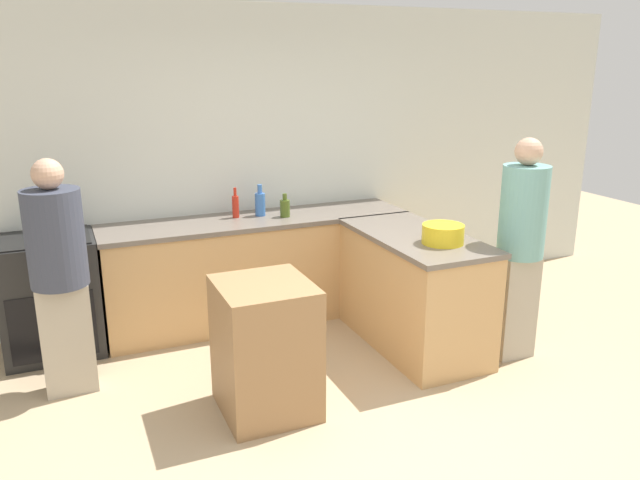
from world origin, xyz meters
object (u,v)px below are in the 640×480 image
(island_table, at_px, (265,348))
(hot_sauce_bottle, at_px, (236,206))
(mixing_bowl, at_px, (443,234))
(range_oven, at_px, (51,296))
(olive_oil_bottle, at_px, (285,208))
(person_at_peninsula, at_px, (520,242))
(person_by_range, at_px, (59,271))
(water_bottle_blue, at_px, (260,203))

(island_table, distance_m, hot_sauce_bottle, 1.69)
(mixing_bowl, distance_m, hot_sauce_bottle, 1.81)
(range_oven, distance_m, mixing_bowl, 3.05)
(olive_oil_bottle, bearing_deg, person_at_peninsula, -46.78)
(person_by_range, bearing_deg, olive_oil_bottle, 19.50)
(water_bottle_blue, xyz_separation_m, olive_oil_bottle, (0.18, -0.13, -0.03))
(range_oven, bearing_deg, water_bottle_blue, 2.20)
(island_table, relative_size, hot_sauce_bottle, 3.37)
(water_bottle_blue, height_order, olive_oil_bottle, water_bottle_blue)
(water_bottle_blue, relative_size, olive_oil_bottle, 1.35)
(water_bottle_blue, bearing_deg, island_table, -107.27)
(water_bottle_blue, height_order, person_at_peninsula, person_at_peninsula)
(hot_sauce_bottle, height_order, person_at_peninsula, person_at_peninsula)
(hot_sauce_bottle, bearing_deg, olive_oil_bottle, -19.45)
(olive_oil_bottle, height_order, person_at_peninsula, person_at_peninsula)
(hot_sauce_bottle, bearing_deg, water_bottle_blue, -4.16)
(person_at_peninsula, bearing_deg, person_by_range, 166.22)
(mixing_bowl, bearing_deg, water_bottle_blue, 125.69)
(mixing_bowl, bearing_deg, range_oven, 154.65)
(mixing_bowl, xyz_separation_m, person_at_peninsula, (0.55, -0.20, -0.07))
(person_by_range, bearing_deg, island_table, -33.41)
(range_oven, height_order, island_table, range_oven)
(island_table, distance_m, person_by_range, 1.47)
(olive_oil_bottle, height_order, person_by_range, person_by_range)
(mixing_bowl, bearing_deg, island_table, -172.40)
(island_table, xyz_separation_m, person_at_peninsula, (2.00, -0.01, 0.48))
(range_oven, bearing_deg, island_table, -49.55)
(island_table, xyz_separation_m, mixing_bowl, (1.45, 0.19, 0.55))
(mixing_bowl, height_order, person_at_peninsula, person_at_peninsula)
(olive_oil_bottle, bearing_deg, island_table, -115.03)
(hot_sauce_bottle, bearing_deg, island_table, -99.63)
(person_at_peninsula, bearing_deg, island_table, 179.81)
(range_oven, distance_m, hot_sauce_bottle, 1.63)
(olive_oil_bottle, relative_size, person_by_range, 0.12)
(olive_oil_bottle, distance_m, person_by_range, 1.95)
(range_oven, distance_m, olive_oil_bottle, 2.00)
(island_table, relative_size, olive_oil_bottle, 4.34)
(water_bottle_blue, bearing_deg, mixing_bowl, -54.31)
(range_oven, xyz_separation_m, olive_oil_bottle, (1.92, -0.06, 0.54))
(water_bottle_blue, bearing_deg, hot_sauce_bottle, 175.84)
(island_table, height_order, hot_sauce_bottle, hot_sauce_bottle)
(olive_oil_bottle, bearing_deg, person_by_range, -160.50)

